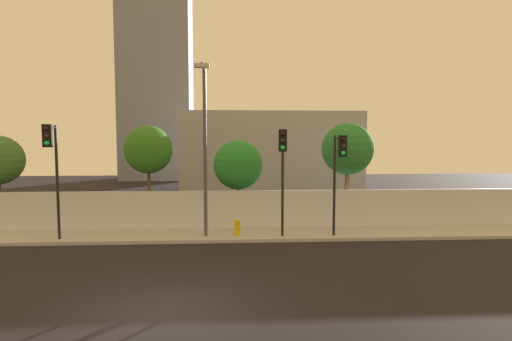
# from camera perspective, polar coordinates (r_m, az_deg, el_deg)

# --- Properties ---
(ground_plane) EXTENTS (80.00, 80.00, 0.00)m
(ground_plane) POSITION_cam_1_polar(r_m,az_deg,el_deg) (11.26, -12.85, -19.06)
(ground_plane) COLOR black
(sidewalk) EXTENTS (36.00, 2.40, 0.15)m
(sidewalk) POSITION_cam_1_polar(r_m,az_deg,el_deg) (18.98, -8.70, -8.97)
(sidewalk) COLOR #ADADAD
(sidewalk) RESTS_ON ground
(perimeter_wall) EXTENTS (36.00, 0.18, 1.80)m
(perimeter_wall) POSITION_cam_1_polar(r_m,az_deg,el_deg) (20.04, -8.39, -5.40)
(perimeter_wall) COLOR silver
(perimeter_wall) RESTS_ON sidewalk
(traffic_light_left) EXTENTS (0.36, 1.18, 4.47)m
(traffic_light_left) POSITION_cam_1_polar(r_m,az_deg,el_deg) (17.84, 11.54, 0.97)
(traffic_light_left) COLOR black
(traffic_light_left) RESTS_ON sidewalk
(traffic_light_center) EXTENTS (0.41, 1.62, 4.70)m
(traffic_light_center) POSITION_cam_1_polar(r_m,az_deg,el_deg) (17.14, 3.76, 1.52)
(traffic_light_center) COLOR black
(traffic_light_center) RESTS_ON sidewalk
(traffic_light_right) EXTENTS (0.52, 1.66, 4.89)m
(traffic_light_right) POSITION_cam_1_polar(r_m,az_deg,el_deg) (18.52, -26.69, 1.67)
(traffic_light_right) COLOR black
(traffic_light_right) RESTS_ON sidewalk
(street_lamp_curbside) EXTENTS (0.60, 1.88, 7.33)m
(street_lamp_curbside) POSITION_cam_1_polar(r_m,az_deg,el_deg) (17.74, -7.22, 4.32)
(street_lamp_curbside) COLOR #4C4C51
(street_lamp_curbside) RESTS_ON sidewalk
(fire_hydrant) EXTENTS (0.44, 0.26, 0.76)m
(fire_hydrant) POSITION_cam_1_polar(r_m,az_deg,el_deg) (18.32, -2.64, -7.87)
(fire_hydrant) COLOR gold
(fire_hydrant) RESTS_ON sidewalk
(roadside_tree_midleft) EXTENTS (2.42, 2.42, 5.14)m
(roadside_tree_midleft) POSITION_cam_1_polar(r_m,az_deg,el_deg) (21.22, -14.86, 2.82)
(roadside_tree_midleft) COLOR brown
(roadside_tree_midleft) RESTS_ON ground
(roadside_tree_midright) EXTENTS (2.51, 2.51, 4.39)m
(roadside_tree_midright) POSITION_cam_1_polar(r_m,az_deg,el_deg) (20.83, -2.54, 0.76)
(roadside_tree_midright) COLOR brown
(roadside_tree_midright) RESTS_ON ground
(roadside_tree_rightmost) EXTENTS (2.69, 2.69, 5.29)m
(roadside_tree_rightmost) POSITION_cam_1_polar(r_m,az_deg,el_deg) (21.63, 12.73, 2.91)
(roadside_tree_rightmost) COLOR brown
(roadside_tree_rightmost) RESTS_ON ground
(low_building_distant) EXTENTS (14.34, 6.00, 6.60)m
(low_building_distant) POSITION_cam_1_polar(r_m,az_deg,el_deg) (33.83, 1.97, 2.50)
(low_building_distant) COLOR #9D9D9D
(low_building_distant) RESTS_ON ground
(tower_on_skyline) EXTENTS (7.55, 5.00, 28.93)m
(tower_on_skyline) POSITION_cam_1_polar(r_m,az_deg,el_deg) (47.48, -13.88, 16.51)
(tower_on_skyline) COLOR gray
(tower_on_skyline) RESTS_ON ground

